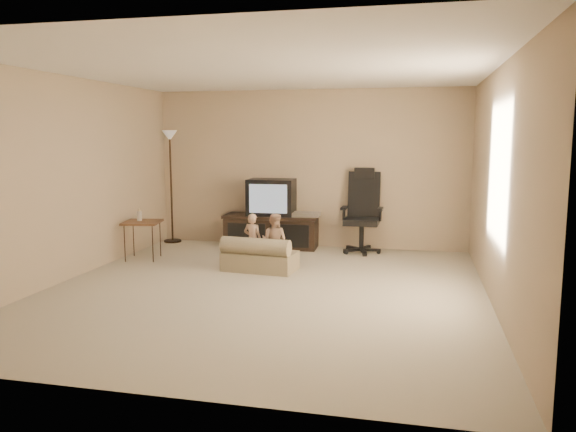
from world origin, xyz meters
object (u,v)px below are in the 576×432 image
Objects in this scene: toddler_left at (253,240)px; toddler_right at (274,241)px; side_table at (142,222)px; tv_stand at (272,219)px; floor_lamp at (170,161)px; office_chair at (362,222)px; child_sofa at (259,257)px.

toddler_right reaches higher than toddler_left.
side_table is 1.03× the size of toddler_left.
floor_lamp is at bearing 175.89° from tv_stand.
office_chair is 1.73× the size of toddler_right.
tv_stand is at bearing -66.26° from toddler_right.
tv_stand is 1.57× the size of child_sofa.
toddler_right is at bearing -33.75° from floor_lamp.
child_sofa is at bearing -127.01° from office_chair.
tv_stand reaches higher than child_sofa.
side_table is (-3.05, -1.22, 0.07)m from office_chair.
floor_lamp is 2.55× the size of toddler_left.
tv_stand reaches higher than side_table.
child_sofa is (1.84, -0.32, -0.35)m from side_table.
floor_lamp reaches higher than toddler_right.
toddler_right is (0.31, -0.01, 0.01)m from toddler_left.
toddler_left is at bearing 128.24° from child_sofa.
office_chair is 1.98m from child_sofa.
office_chair is 1.76× the size of toddler_left.
floor_lamp is 2.75m from toddler_right.
tv_stand is at bearing 38.51° from side_table.
side_table is 1.57m from floor_lamp.
child_sofa is 1.33× the size of toddler_right.
tv_stand is 2.08× the size of toddler_right.
floor_lamp is (-3.20, 0.12, 0.90)m from office_chair.
toddler_right is (1.99, -0.09, -0.17)m from side_table.
tv_stand reaches higher than toddler_left.
toddler_left is at bearing -88.81° from tv_stand.
tv_stand is 2.12× the size of toddler_left.
tv_stand is 1.64m from child_sofa.
tv_stand is 1.36m from toddler_left.
tv_stand is 2.06× the size of side_table.
office_chair is 0.69× the size of floor_lamp.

